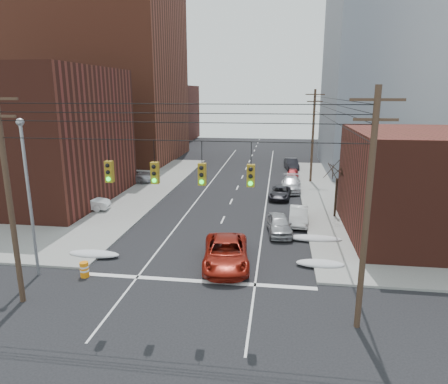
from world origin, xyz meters
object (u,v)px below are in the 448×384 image
(parked_car_c, at_px, (280,193))
(lot_car_d, at_px, (85,185))
(red_pickup, at_px, (226,253))
(parked_car_b, at_px, (299,216))
(lot_car_a, at_px, (85,202))
(lot_car_b, at_px, (133,175))
(parked_car_a, at_px, (279,224))
(parked_car_e, at_px, (293,174))
(parked_car_f, at_px, (291,164))
(parked_car_d, at_px, (291,184))
(construction_barrel, at_px, (84,269))
(lot_car_c, at_px, (80,186))

(parked_car_c, relative_size, lot_car_d, 0.99)
(red_pickup, distance_m, parked_car_b, 10.20)
(lot_car_a, distance_m, lot_car_b, 12.12)
(parked_car_a, relative_size, parked_car_b, 1.04)
(parked_car_c, xyz_separation_m, parked_car_e, (1.53, 9.85, 0.02))
(parked_car_f, bearing_deg, parked_car_d, -99.16)
(lot_car_b, bearing_deg, parked_car_a, -125.64)
(red_pickup, xyz_separation_m, parked_car_e, (4.90, 26.74, -0.20))
(parked_car_a, height_order, lot_car_b, lot_car_b)
(parked_car_e, height_order, lot_car_d, lot_car_d)
(parked_car_c, distance_m, parked_car_d, 3.65)
(lot_car_d, bearing_deg, lot_car_a, -153.40)
(red_pickup, distance_m, parked_car_a, 7.17)
(parked_car_f, bearing_deg, lot_car_d, -150.66)
(parked_car_f, height_order, lot_car_a, lot_car_a)
(red_pickup, relative_size, construction_barrel, 6.54)
(parked_car_f, distance_m, lot_car_d, 28.28)
(parked_car_b, bearing_deg, lot_car_b, 149.04)
(parked_car_a, bearing_deg, lot_car_b, 132.00)
(parked_car_b, height_order, parked_car_f, parked_car_f)
(red_pickup, bearing_deg, parked_car_e, 72.39)
(parked_car_e, height_order, construction_barrel, parked_car_e)
(red_pickup, xyz_separation_m, parked_car_c, (3.37, 16.89, -0.23))
(lot_car_c, height_order, lot_car_d, lot_car_d)
(parked_car_a, height_order, parked_car_d, parked_car_d)
(parked_car_a, distance_m, lot_car_d, 23.28)
(parked_car_b, distance_m, parked_car_d, 11.40)
(parked_car_b, xyz_separation_m, parked_car_e, (0.00, 17.79, -0.06))
(lot_car_a, height_order, construction_barrel, lot_car_a)
(parked_car_d, bearing_deg, parked_car_e, 88.85)
(lot_car_a, bearing_deg, parked_car_b, -99.59)
(lot_car_b, bearing_deg, parked_car_c, -100.12)
(parked_car_a, distance_m, parked_car_e, 20.44)
(parked_car_b, bearing_deg, construction_barrel, -134.88)
(parked_car_d, distance_m, construction_barrel, 26.35)
(parked_car_b, relative_size, construction_barrel, 4.60)
(parked_car_b, distance_m, parked_car_f, 24.44)
(parked_car_c, bearing_deg, parked_car_b, -72.56)
(parked_car_a, bearing_deg, parked_car_e, 79.03)
(parked_car_e, height_order, lot_car_a, lot_car_a)
(lot_car_a, bearing_deg, parked_car_e, -55.64)
(parked_car_a, distance_m, construction_barrel, 14.62)
(red_pickup, relative_size, parked_car_a, 1.37)
(parked_car_a, height_order, lot_car_d, lot_car_d)
(construction_barrel, bearing_deg, lot_car_c, 117.89)
(parked_car_c, distance_m, lot_car_b, 18.41)
(red_pickup, relative_size, lot_car_a, 1.38)
(parked_car_b, relative_size, lot_car_d, 0.95)
(lot_car_c, bearing_deg, parked_car_d, -62.56)
(parked_car_c, xyz_separation_m, lot_car_b, (-17.70, 5.07, 0.31))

